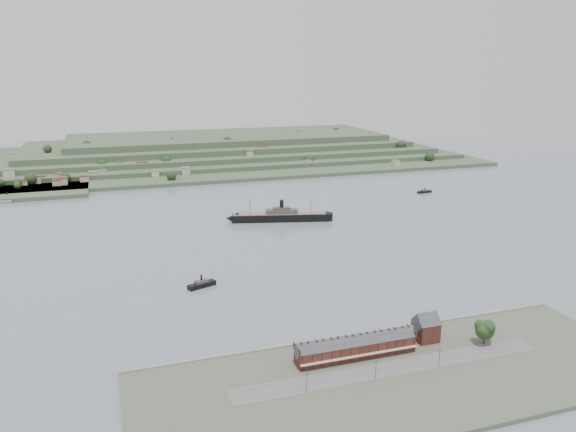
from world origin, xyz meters
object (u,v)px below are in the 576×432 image
object	(u,v)px
fig_tree	(486,329)
terrace_row	(356,347)
gabled_building	(426,328)
tugboat	(202,284)
steamship	(277,216)

from	to	relation	value
fig_tree	terrace_row	bearing A→B (deg)	172.45
terrace_row	fig_tree	size ratio (longest dim) A/B	4.69
terrace_row	gabled_building	world-z (taller)	gabled_building
tugboat	fig_tree	world-z (taller)	fig_tree
steamship	tugboat	world-z (taller)	steamship
gabled_building	fig_tree	size ratio (longest dim) A/B	1.19
terrace_row	gabled_building	distance (m)	37.74
terrace_row	fig_tree	xyz separation A→B (m)	(61.34, -8.13, 2.39)
tugboat	fig_tree	xyz separation A→B (m)	(110.80, -114.43, 7.35)
terrace_row	tugboat	size ratio (longest dim) A/B	3.14
tugboat	steamship	bearing A→B (deg)	55.59
terrace_row	tugboat	distance (m)	117.35
gabled_building	tugboat	bearing A→B (deg)	130.37
steamship	fig_tree	world-z (taller)	steamship
fig_tree	steamship	bearing A→B (deg)	96.00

